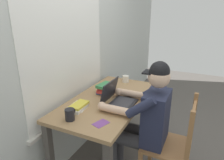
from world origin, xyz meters
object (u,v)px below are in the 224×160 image
Objects in this scene: coffee_mug_dark at (70,114)px; wooden_chair at (173,145)px; laptop at (117,99)px; coffee_mug_white at (126,79)px; seated_person at (145,117)px; desk at (109,107)px; book_stack_side at (78,107)px; computer_mouse at (130,95)px; book_stack_main at (106,89)px; landscape_photo_print at (101,123)px.

wooden_chair is at bearing -60.93° from coffee_mug_dark.
laptop is 2.72× the size of coffee_mug_white.
seated_person is 0.36m from wooden_chair.
desk is 6.15× the size of book_stack_side.
laptop is at bearing 167.64° from computer_mouse.
book_stack_main is 0.97× the size of book_stack_side.
computer_mouse is 0.84× the size of coffee_mug_dark.
computer_mouse is 0.47× the size of book_stack_main.
laptop is at bearing -121.79° from desk.
computer_mouse reaches higher than landscape_photo_print.
wooden_chair is at bearing -114.79° from computer_mouse.
book_stack_side is at bearing 106.22° from wooden_chair.
landscape_photo_print is at bearing 125.53° from wooden_chair.
laptop is at bearing 87.55° from seated_person.
coffee_mug_white is 0.56× the size of book_stack_side.
desk is 0.57m from coffee_mug_dark.
computer_mouse is (0.24, 0.24, 0.09)m from seated_person.
desk is 13.46× the size of computer_mouse.
landscape_photo_print is (0.06, -0.26, -0.05)m from coffee_mug_dark.
book_stack_side is at bearing 132.51° from laptop.
laptop reaches higher than coffee_mug_dark.
coffee_mug_white reaches higher than book_stack_side.
seated_person reaches higher than book_stack_side.
wooden_chair is at bearing -91.26° from laptop.
book_stack_main reaches higher than coffee_mug_dark.
coffee_mug_dark is 0.21m from book_stack_side.
seated_person is 0.70m from coffee_mug_dark.
coffee_mug_dark is at bearing 169.66° from desk.
coffee_mug_white reaches higher than landscape_photo_print.
computer_mouse is at bearing 45.17° from seated_person.
coffee_mug_dark is 0.65m from book_stack_main.
computer_mouse is at bearing 17.30° from landscape_photo_print.
coffee_mug_dark is at bearing 119.07° from wooden_chair.
seated_person is at bearing -144.88° from coffee_mug_white.
laptop is (0.01, 0.57, 0.36)m from wooden_chair.
coffee_mug_white is 1.02× the size of coffee_mug_dark.
desk is 10.35× the size of landscape_photo_print.
book_stack_side is 0.35m from landscape_photo_print.
laptop is (-0.08, -0.13, 0.16)m from desk.
computer_mouse is at bearing -34.41° from book_stack_side.
coffee_mug_white is at bearing -8.05° from book_stack_side.
computer_mouse reaches higher than desk.
book_stack_main is (0.19, 0.23, 0.00)m from laptop.
coffee_mug_dark reaches higher than coffee_mug_white.
wooden_chair is 2.82× the size of laptop.
desk is at bearing 37.70° from landscape_photo_print.
coffee_mug_dark is at bearing 130.50° from seated_person.
book_stack_side is (-0.26, 0.29, -0.03)m from laptop.
book_stack_main is (-0.04, 0.28, 0.04)m from computer_mouse.
computer_mouse is at bearing -152.44° from coffee_mug_white.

